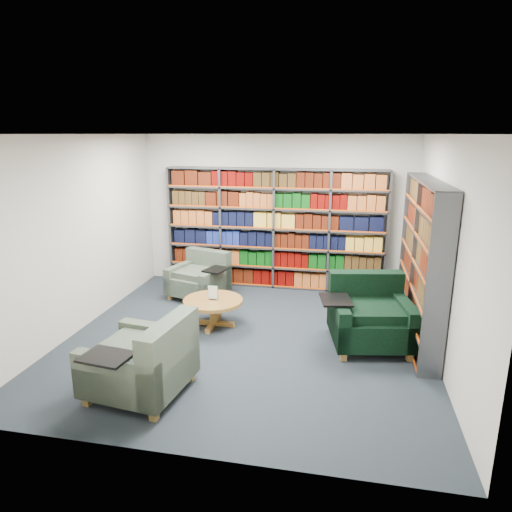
% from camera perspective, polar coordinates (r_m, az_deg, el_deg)
% --- Properties ---
extents(room_shell, '(5.02, 5.02, 2.82)m').
position_cam_1_polar(room_shell, '(6.11, -1.10, 1.74)').
color(room_shell, black).
rests_on(room_shell, ground).
extents(bookshelf_back, '(4.00, 0.28, 2.20)m').
position_cam_1_polar(bookshelf_back, '(8.42, 2.33, 3.33)').
color(bookshelf_back, '#47494F').
rests_on(bookshelf_back, ground).
extents(bookshelf_right, '(0.28, 2.50, 2.20)m').
position_cam_1_polar(bookshelf_right, '(6.71, 20.01, -0.62)').
color(bookshelf_right, '#47494F').
rests_on(bookshelf_right, ground).
extents(chair_teal_left, '(1.14, 1.08, 0.79)m').
position_cam_1_polar(chair_teal_left, '(8.17, -6.88, -2.80)').
color(chair_teal_left, '#09232F').
rests_on(chair_teal_left, ground).
extents(chair_green_right, '(1.31, 1.20, 0.93)m').
position_cam_1_polar(chair_green_right, '(6.49, 13.89, -7.41)').
color(chair_green_right, black).
rests_on(chair_green_right, ground).
extents(chair_teal_front, '(1.11, 1.23, 0.90)m').
position_cam_1_polar(chair_teal_front, '(5.27, -13.48, -13.02)').
color(chair_teal_front, '#09232F').
rests_on(chair_teal_front, ground).
extents(coffee_table, '(0.89, 0.89, 0.63)m').
position_cam_1_polar(coffee_table, '(6.87, -5.38, -6.09)').
color(coffee_table, olive).
rests_on(coffee_table, ground).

